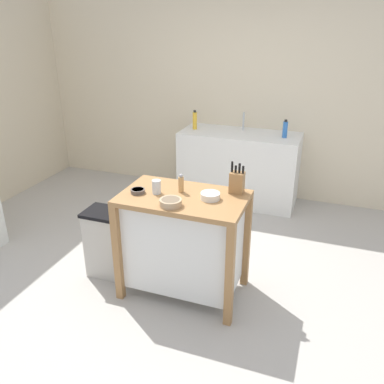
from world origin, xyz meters
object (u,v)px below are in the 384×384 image
Objects in this scene: bowl_stoneware_deep at (210,196)px; trash_bin at (107,243)px; drinking_cup at (157,187)px; sink_faucet at (243,121)px; knife_block at (237,182)px; bowl_ceramic_wide at (171,202)px; bowl_ceramic_small at (138,191)px; bottle_hand_soap at (195,120)px; pepper_grinder at (181,184)px; kitchen_island at (184,240)px; bottle_dish_soap at (285,129)px.

bowl_stoneware_deep is 0.24× the size of trash_bin.
sink_faucet reaches higher than drinking_cup.
knife_block reaches higher than bowl_ceramic_wide.
bowl_ceramic_wide is 2.33m from sink_faucet.
bowl_ceramic_small is at bearing -98.44° from sink_faucet.
bottle_hand_soap is at bearing 119.09° from knife_block.
drinking_cup is 0.19m from pepper_grinder.
bowl_ceramic_small is at bearing -171.49° from bowl_stoneware_deep.
bowl_stoneware_deep is at bearing 41.64° from bowl_ceramic_wide.
kitchen_island is 2.18m from sink_faucet.
bowl_ceramic_wide is (-0.02, -0.20, 0.42)m from kitchen_island.
bottle_hand_soap is at bearing 101.22° from drinking_cup.
drinking_cup is at bearing -109.53° from bottle_dish_soap.
pepper_grinder is (-0.26, 0.05, 0.04)m from bowl_stoneware_deep.
bowl_stoneware_deep reaches higher than bowl_ceramic_small.
trash_bin is at bearing 168.46° from bowl_ceramic_small.
knife_block is at bearing -60.91° from bottle_hand_soap.
bowl_ceramic_small is (-0.33, 0.13, -0.01)m from bowl_ceramic_wide.
pepper_grinder is (-0.02, 0.26, 0.04)m from bowl_ceramic_wide.
kitchen_island is 4.22× the size of bottle_hand_soap.
pepper_grinder is at bearing -90.32° from sink_faucet.
drinking_cup is 0.53× the size of bottle_dish_soap.
pepper_grinder is at bearing -73.43° from bottle_hand_soap.
knife_block reaches higher than bowl_ceramic_small.
knife_block reaches higher than bottle_dish_soap.
knife_block is 1.53× the size of bowl_ceramic_wide.
sink_faucet is at bearing 89.68° from pepper_grinder.
kitchen_island is at bearing -0.45° from trash_bin.
bowl_ceramic_wide is 1.08× the size of pepper_grinder.
sink_faucet is (0.70, 2.12, 0.68)m from trash_bin.
bowl_ceramic_small is at bearing -82.93° from bottle_hand_soap.
kitchen_island is 1.57× the size of trash_bin.
kitchen_island is 2.09m from bottle_dish_soap.
bottle_hand_soap is (-0.83, 1.96, 0.07)m from bowl_stoneware_deep.
pepper_grinder is 0.24× the size of trash_bin.
kitchen_island is 5.95× the size of bowl_ceramic_wide.
bowl_ceramic_small is at bearing -156.73° from pepper_grinder.
bottle_hand_soap is at bearing -165.24° from sink_faucet.
drinking_cup is 0.47× the size of bottle_hand_soap.
knife_block is 0.25m from bowl_stoneware_deep.
bottle_dish_soap is at bearing 75.89° from kitchen_island.
bowl_ceramic_small is at bearing -11.54° from trash_bin.
pepper_grinder is (-0.04, 0.06, 0.46)m from kitchen_island.
pepper_grinder is at bearing -105.75° from bottle_dish_soap.
knife_block is at bearing 18.33° from pepper_grinder.
knife_block is at bearing -78.09° from sink_faucet.
drinking_cup is (-0.43, -0.04, 0.03)m from bowl_stoneware_deep.
knife_block is 2.24× the size of bowl_ceramic_small.
bowl_ceramic_wide is 0.27m from pepper_grinder.
bowl_ceramic_wide is 1.11× the size of bowl_stoneware_deep.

